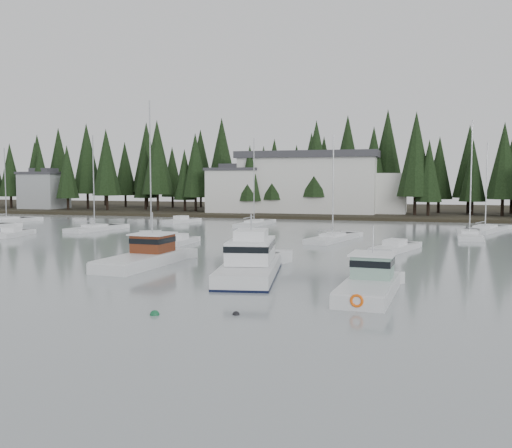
% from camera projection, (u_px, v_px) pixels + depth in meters
% --- Properties ---
extents(ground, '(260.00, 260.00, 0.00)m').
position_uv_depth(ground, '(41.00, 336.00, 23.04)').
color(ground, '#90999C').
rests_on(ground, ground).
extents(far_shore_land, '(240.00, 54.00, 1.00)m').
position_uv_depth(far_shore_land, '(347.00, 211.00, 115.87)').
color(far_shore_land, black).
rests_on(far_shore_land, ground).
extents(conifer_treeline, '(200.00, 22.00, 20.00)m').
position_uv_depth(conifer_treeline, '(339.00, 214.00, 105.34)').
color(conifer_treeline, black).
rests_on(conifer_treeline, ground).
extents(house_west, '(9.54, 7.42, 8.75)m').
position_uv_depth(house_west, '(235.00, 189.00, 103.32)').
color(house_west, silver).
rests_on(house_west, ground).
extents(house_far_west, '(8.48, 7.42, 8.25)m').
position_uv_depth(house_far_west, '(44.00, 189.00, 117.00)').
color(house_far_west, '#999EA0').
rests_on(house_far_west, ground).
extents(harbor_inn, '(29.50, 11.50, 10.90)m').
position_uv_depth(harbor_inn, '(320.00, 183.00, 102.22)').
color(harbor_inn, silver).
rests_on(harbor_inn, ground).
extents(lobster_boat_brown, '(4.86, 9.07, 4.42)m').
position_uv_depth(lobster_boat_brown, '(143.00, 259.00, 42.05)').
color(lobster_boat_brown, silver).
rests_on(lobster_boat_brown, ground).
extents(cabin_cruiser_center, '(5.21, 11.31, 4.68)m').
position_uv_depth(cabin_cruiser_center, '(251.00, 265.00, 37.35)').
color(cabin_cruiser_center, silver).
rests_on(cabin_cruiser_center, ground).
extents(lobster_boat_teal, '(3.07, 7.72, 4.21)m').
position_uv_depth(lobster_boat_teal, '(369.00, 286.00, 31.17)').
color(lobster_boat_teal, silver).
rests_on(lobster_boat_teal, ground).
extents(sailboat_1, '(7.14, 10.64, 15.02)m').
position_uv_depth(sailboat_1, '(151.00, 239.00, 59.70)').
color(sailboat_1, silver).
rests_on(sailboat_1, ground).
extents(sailboat_2, '(3.82, 8.73, 12.37)m').
position_uv_depth(sailboat_2, '(95.00, 230.00, 71.26)').
color(sailboat_2, silver).
rests_on(sailboat_2, ground).
extents(sailboat_3, '(2.93, 10.45, 12.66)m').
position_uv_depth(sailboat_3, '(254.00, 225.00, 79.27)').
color(sailboat_3, silver).
rests_on(sailboat_3, ground).
extents(sailboat_4, '(2.88, 9.97, 13.35)m').
position_uv_depth(sailboat_4, '(469.00, 236.00, 63.05)').
color(sailboat_4, silver).
rests_on(sailboat_4, ground).
extents(sailboat_8, '(4.60, 9.87, 11.57)m').
position_uv_depth(sailboat_8, '(333.00, 240.00, 59.42)').
color(sailboat_8, silver).
rests_on(sailboat_8, ground).
extents(sailboat_9, '(3.86, 9.27, 11.63)m').
position_uv_depth(sailboat_9, '(7.00, 222.00, 85.34)').
color(sailboat_9, silver).
rests_on(sailboat_9, ground).
extents(sailboat_10, '(6.25, 9.84, 11.49)m').
position_uv_depth(sailboat_10, '(485.00, 231.00, 69.99)').
color(sailboat_10, silver).
rests_on(sailboat_10, ground).
extents(runabout_0, '(3.09, 6.06, 1.42)m').
position_uv_depth(runabout_0, '(12.00, 235.00, 64.18)').
color(runabout_0, silver).
rests_on(runabout_0, ground).
extents(runabout_1, '(4.30, 7.28, 1.42)m').
position_uv_depth(runabout_1, '(395.00, 249.00, 50.82)').
color(runabout_1, silver).
rests_on(runabout_1, ground).
extents(runabout_3, '(3.97, 6.15, 1.42)m').
position_uv_depth(runabout_3, '(181.00, 222.00, 84.75)').
color(runabout_3, silver).
rests_on(runabout_3, ground).
extents(runabout_4, '(2.23, 5.27, 1.42)m').
position_uv_depth(runabout_4, '(179.00, 243.00, 56.20)').
color(runabout_4, silver).
rests_on(runabout_4, ground).
extents(mooring_buoy_green, '(0.46, 0.46, 0.46)m').
position_uv_depth(mooring_buoy_green, '(155.00, 315.00, 26.60)').
color(mooring_buoy_green, '#145933').
rests_on(mooring_buoy_green, ground).
extents(mooring_buoy_dark, '(0.35, 0.35, 0.35)m').
position_uv_depth(mooring_buoy_dark, '(236.00, 315.00, 26.63)').
color(mooring_buoy_dark, black).
rests_on(mooring_buoy_dark, ground).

